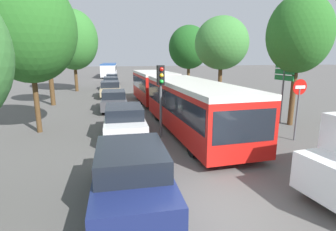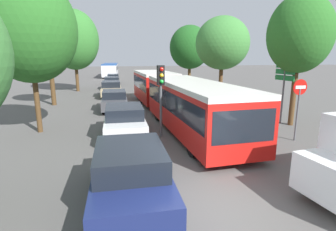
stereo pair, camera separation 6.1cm
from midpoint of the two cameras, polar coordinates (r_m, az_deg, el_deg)
The scene contains 18 objects.
ground_plane at distance 7.13m, azimuth 8.98°, elevation -19.62°, with size 200.00×200.00×0.00m, color #565451.
articulated_bus at distance 16.64m, azimuth 0.81°, elevation 4.75°, with size 3.22×17.38×2.57m.
city_bus_rear at distance 52.14m, azimuth -12.68°, elevation 9.84°, with size 3.22×11.58×2.46m.
queued_car_navy at distance 7.14m, azimuth -8.24°, elevation -12.37°, with size 2.01×4.50×1.55m.
queued_car_white at distance 12.79m, azimuth -9.62°, elevation -1.15°, with size 1.96×4.40×1.51m.
queued_car_graphite at distance 19.26m, azimuth -11.79°, elevation 3.28°, with size 1.84×4.13×1.42m.
queued_car_tan at distance 25.81m, azimuth -12.47°, elevation 5.68°, with size 1.93×4.33×1.49m.
queued_car_silver at distance 32.03m, azimuth -12.39°, elevation 6.95°, with size 1.86×4.16×1.43m.
queued_car_black at distance 38.56m, azimuth -12.11°, elevation 7.84°, with size 1.75×3.92×1.35m.
traffic_light at distance 12.27m, azimuth -1.72°, elevation 6.66°, with size 0.34×0.37×3.40m.
no_entry_sign at distance 13.12m, azimuth 26.39°, elevation 2.99°, with size 0.70×0.08×2.82m.
direction_sign_post at distance 16.22m, azimuth 23.80°, elevation 7.33°, with size 0.23×1.40×3.60m.
tree_left_mid at distance 14.52m, azimuth -27.87°, elevation 15.84°, with size 4.43×4.43×7.63m.
tree_left_far at distance 22.60m, azimuth -24.64°, elevation 13.18°, with size 3.21×3.21×6.05m.
tree_left_distant at distance 30.81m, azimuth -19.87°, elevation 14.92°, with size 5.20×5.20×8.68m.
tree_right_near at distance 16.04m, azimuth 26.55°, elevation 15.53°, with size 3.35×3.35×7.01m.
tree_right_mid at distance 24.17m, azimuth 11.25°, elevation 14.90°, with size 4.67×4.67×7.22m.
tree_right_far at distance 33.79m, azimuth 4.39°, elevation 14.35°, with size 5.01×5.01×7.57m.
Camera 1 is at (-2.39, -5.55, 3.80)m, focal length 28.00 mm.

